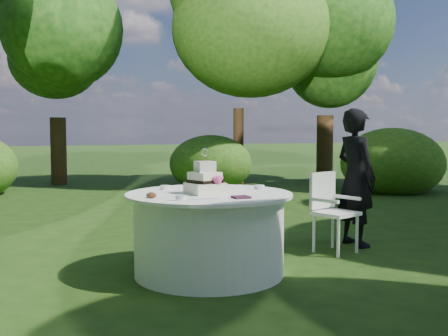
{
  "coord_description": "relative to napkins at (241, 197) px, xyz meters",
  "views": [
    {
      "loc": [
        -1.56,
        -4.61,
        1.37
      ],
      "look_at": [
        0.15,
        0.0,
        1.0
      ],
      "focal_mm": 42.0,
      "sensor_mm": 36.0,
      "label": 1
    }
  ],
  "objects": [
    {
      "name": "napkins",
      "position": [
        0.0,
        0.0,
        0.0
      ],
      "size": [
        0.14,
        0.14,
        0.02
      ],
      "primitive_type": "cube",
      "color": "#411C36",
      "rests_on": "table"
    },
    {
      "name": "petal_cups",
      "position": [
        -0.28,
        0.61,
        0.02
      ],
      "size": [
        0.99,
        0.74,
        0.05
      ],
      "color": "#562D16",
      "rests_on": "table"
    },
    {
      "name": "feather_plume",
      "position": [
        -0.4,
        0.06,
        -0.0
      ],
      "size": [
        0.48,
        0.07,
        0.01
      ],
      "primitive_type": "ellipsoid",
      "color": "silver",
      "rests_on": "table"
    },
    {
      "name": "ground",
      "position": [
        -0.14,
        0.45,
        -0.78
      ],
      "size": [
        80.0,
        80.0,
        0.0
      ],
      "primitive_type": "plane",
      "color": "#1A330E",
      "rests_on": "ground"
    },
    {
      "name": "votives",
      "position": [
        -0.18,
        0.5,
        0.01
      ],
      "size": [
        1.04,
        0.9,
        0.04
      ],
      "color": "white",
      "rests_on": "table"
    },
    {
      "name": "table",
      "position": [
        -0.14,
        0.45,
        -0.39
      ],
      "size": [
        1.56,
        1.56,
        0.77
      ],
      "color": "silver",
      "rests_on": "ground"
    },
    {
      "name": "cake",
      "position": [
        -0.19,
        0.41,
        0.1
      ],
      "size": [
        0.35,
        0.35,
        0.42
      ],
      "color": "silver",
      "rests_on": "table"
    },
    {
      "name": "guest",
      "position": [
        1.86,
        1.01,
        0.02
      ],
      "size": [
        0.44,
        0.62,
        1.6
      ],
      "primitive_type": "imported",
      "rotation": [
        0.0,
        0.0,
        1.67
      ],
      "color": "black",
      "rests_on": "ground"
    },
    {
      "name": "chair",
      "position": [
        1.41,
        0.84,
        -0.26
      ],
      "size": [
        0.53,
        0.53,
        0.88
      ],
      "color": "white",
      "rests_on": "ground"
    }
  ]
}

